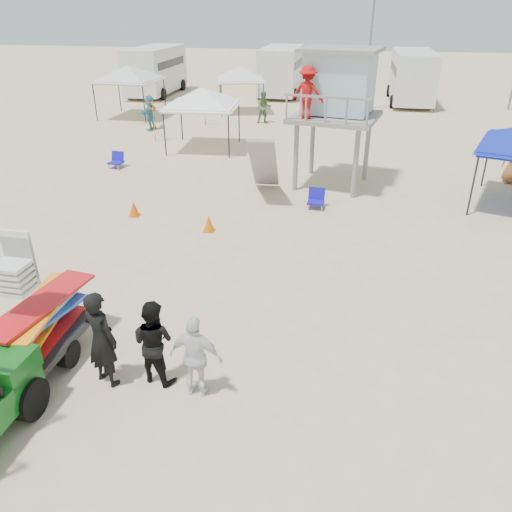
# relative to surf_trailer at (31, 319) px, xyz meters

# --- Properties ---
(ground) EXTENTS (140.00, 140.00, 0.00)m
(ground) POSITION_rel_surf_trailer_xyz_m (3.20, -0.41, -0.96)
(ground) COLOR beige
(ground) RESTS_ON ground
(surf_trailer) EXTENTS (1.45, 2.61, 2.36)m
(surf_trailer) POSITION_rel_surf_trailer_xyz_m (0.00, 0.00, 0.00)
(surf_trailer) COLOR black
(surf_trailer) RESTS_ON ground
(man_left) EXTENTS (0.80, 0.68, 1.87)m
(man_left) POSITION_rel_surf_trailer_xyz_m (1.52, -0.30, -0.03)
(man_left) COLOR black
(man_left) RESTS_ON ground
(man_mid) EXTENTS (0.92, 0.79, 1.63)m
(man_mid) POSITION_rel_surf_trailer_xyz_m (2.37, -0.05, -0.15)
(man_mid) COLOR black
(man_mid) RESTS_ON ground
(man_right) EXTENTS (0.95, 0.44, 1.58)m
(man_right) POSITION_rel_surf_trailer_xyz_m (3.22, -0.30, -0.17)
(man_right) COLOR white
(man_right) RESTS_ON ground
(lifeguard_tower) EXTENTS (3.40, 3.40, 4.65)m
(lifeguard_tower) POSITION_rel_surf_trailer_xyz_m (4.80, 11.55, 2.50)
(lifeguard_tower) COLOR gray
(lifeguard_tower) RESTS_ON ground
(canopy_white_a) EXTENTS (3.18, 3.18, 3.15)m
(canopy_white_a) POSITION_rel_surf_trailer_xyz_m (-1.19, 15.55, 1.63)
(canopy_white_a) COLOR black
(canopy_white_a) RESTS_ON ground
(canopy_white_b) EXTENTS (3.28, 3.28, 3.29)m
(canopy_white_b) POSITION_rel_surf_trailer_xyz_m (-7.34, 21.63, 1.78)
(canopy_white_b) COLOR black
(canopy_white_b) RESTS_ON ground
(canopy_white_c) EXTENTS (3.27, 3.27, 3.12)m
(canopy_white_c) POSITION_rel_surf_trailer_xyz_m (-1.30, 24.20, 1.61)
(canopy_white_c) COLOR black
(canopy_white_c) RESTS_ON ground
(umbrella_a) EXTENTS (1.92, 1.96, 1.73)m
(umbrella_a) POSITION_rel_surf_trailer_xyz_m (-2.53, 20.38, -0.10)
(umbrella_a) COLOR red
(umbrella_a) RESTS_ON ground
(umbrella_b) EXTENTS (3.05, 3.04, 1.96)m
(umbrella_b) POSITION_rel_surf_trailer_xyz_m (-3.87, 16.35, 0.02)
(umbrella_b) COLOR orange
(umbrella_b) RESTS_ON ground
(cone_near) EXTENTS (0.34, 0.34, 0.50)m
(cone_near) POSITION_rel_surf_trailer_xyz_m (1.55, 6.44, -0.71)
(cone_near) COLOR #E25D07
(cone_near) RESTS_ON ground
(cone_far) EXTENTS (0.34, 0.34, 0.50)m
(cone_far) POSITION_rel_surf_trailer_xyz_m (-1.12, 7.15, -0.71)
(cone_far) COLOR #D55606
(cone_far) RESTS_ON ground
(beach_chair_a) EXTENTS (0.60, 0.65, 0.64)m
(beach_chair_a) POSITION_rel_surf_trailer_xyz_m (-3.93, 12.01, -0.65)
(beach_chair_a) COLOR #1610B4
(beach_chair_a) RESTS_ON ground
(beach_chair_b) EXTENTS (0.56, 0.59, 0.64)m
(beach_chair_b) POSITION_rel_surf_trailer_xyz_m (4.54, 8.99, -0.65)
(beach_chair_b) COLOR #1510AD
(beach_chair_b) RESTS_ON ground
(rv_far_left) EXTENTS (2.64, 6.80, 3.25)m
(rv_far_left) POSITION_rel_surf_trailer_xyz_m (-8.80, 29.59, 0.84)
(rv_far_left) COLOR silver
(rv_far_left) RESTS_ON ground
(rv_mid_left) EXTENTS (2.65, 6.50, 3.25)m
(rv_mid_left) POSITION_rel_surf_trailer_xyz_m (0.20, 31.09, 0.84)
(rv_mid_left) COLOR silver
(rv_mid_left) RESTS_ON ground
(rv_mid_right) EXTENTS (2.64, 7.00, 3.25)m
(rv_mid_right) POSITION_rel_surf_trailer_xyz_m (9.20, 29.59, 0.84)
(rv_mid_right) COLOR silver
(rv_mid_right) RESTS_ON ground
(light_pole_left) EXTENTS (0.14, 0.14, 8.00)m
(light_pole_left) POSITION_rel_surf_trailer_xyz_m (6.20, 26.59, 3.04)
(light_pole_left) COLOR slate
(light_pole_left) RESTS_ON ground
(distant_beachgoers) EXTENTS (17.51, 14.19, 1.84)m
(distant_beachgoers) POSITION_rel_surf_trailer_xyz_m (1.98, 18.58, -0.08)
(distant_beachgoers) COLOR #A7632F
(distant_beachgoers) RESTS_ON ground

